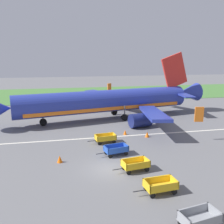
{
  "coord_description": "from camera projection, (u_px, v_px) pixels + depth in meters",
  "views": [
    {
      "loc": [
        -4.24,
        -21.66,
        10.58
      ],
      "look_at": [
        2.8,
        12.0,
        2.8
      ],
      "focal_mm": 39.73,
      "sensor_mm": 36.0,
      "label": 1
    }
  ],
  "objects": [
    {
      "name": "baggage_cart_far_end",
      "position": [
        105.0,
        138.0,
        30.8
      ],
      "size": [
        3.61,
        1.69,
        1.07
      ],
      "color": "gold",
      "rests_on": "ground"
    },
    {
      "name": "traffic_cone_by_carts",
      "position": [
        147.0,
        134.0,
        33.07
      ],
      "size": [
        0.55,
        0.55,
        0.72
      ],
      "primitive_type": "cone",
      "color": "orange",
      "rests_on": "ground"
    },
    {
      "name": "baggage_cart_second_in_row",
      "position": [
        160.0,
        186.0,
        19.53
      ],
      "size": [
        3.6,
        1.61,
        1.07
      ],
      "color": "gold",
      "rests_on": "ground"
    },
    {
      "name": "traffic_cone_mid_apron",
      "position": [
        60.0,
        159.0,
        25.16
      ],
      "size": [
        0.55,
        0.55,
        0.73
      ],
      "primitive_type": "cone",
      "color": "orange",
      "rests_on": "ground"
    },
    {
      "name": "ground_plane",
      "position": [
        109.0,
        168.0,
        23.87
      ],
      "size": [
        220.0,
        220.0,
        0.0
      ],
      "primitive_type": "plane",
      "color": "slate"
    },
    {
      "name": "airplane",
      "position": [
        111.0,
        101.0,
        42.34
      ],
      "size": [
        37.48,
        30.28,
        11.34
      ],
      "color": "#28389E",
      "rests_on": "ground"
    },
    {
      "name": "baggage_cart_nearest",
      "position": [
        199.0,
        219.0,
        15.55
      ],
      "size": [
        3.62,
        1.79,
        1.07
      ],
      "color": "gray",
      "rests_on": "ground"
    },
    {
      "name": "apron_stripe",
      "position": [
        95.0,
        138.0,
        32.77
      ],
      "size": [
        120.0,
        0.36,
        0.01
      ],
      "primitive_type": "cube",
      "color": "silver",
      "rests_on": "ground"
    },
    {
      "name": "baggage_cart_fourth_in_row",
      "position": [
        116.0,
        150.0,
        27.03
      ],
      "size": [
        3.63,
        1.86,
        1.07
      ],
      "color": "#234CB2",
      "rests_on": "ground"
    },
    {
      "name": "baggage_cart_third_in_row",
      "position": [
        135.0,
        165.0,
        23.29
      ],
      "size": [
        3.62,
        1.77,
        1.07
      ],
      "color": "gold",
      "rests_on": "ground"
    },
    {
      "name": "traffic_cone_near_plane",
      "position": [
        125.0,
        132.0,
        34.12
      ],
      "size": [
        0.49,
        0.49,
        0.64
      ],
      "primitive_type": "cone",
      "color": "orange",
      "rests_on": "ground"
    },
    {
      "name": "grass_strip",
      "position": [
        76.0,
        94.0,
        70.63
      ],
      "size": [
        220.0,
        28.0,
        0.06
      ],
      "primitive_type": "cube",
      "color": "#477A38",
      "rests_on": "ground"
    }
  ]
}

